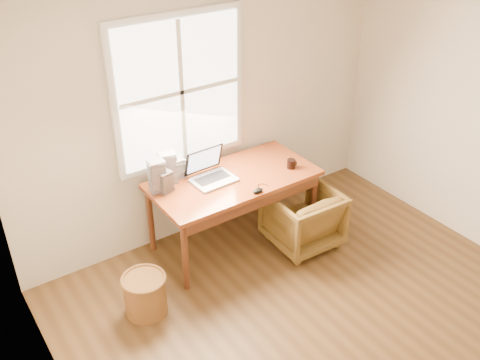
# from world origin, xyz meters

# --- Properties ---
(room_shell) EXTENTS (4.04, 4.54, 2.64)m
(room_shell) POSITION_xyz_m (-0.02, 0.16, 1.32)
(room_shell) COLOR #54391D
(room_shell) RESTS_ON ground
(desk) EXTENTS (1.60, 0.80, 0.04)m
(desk) POSITION_xyz_m (0.00, 1.80, 0.73)
(desk) COLOR brown
(desk) RESTS_ON room_shell
(armchair) EXTENTS (0.67, 0.69, 0.60)m
(armchair) POSITION_xyz_m (0.55, 1.40, 0.30)
(armchair) COLOR brown
(armchair) RESTS_ON room_shell
(wicker_stool) EXTENTS (0.45, 0.45, 0.36)m
(wicker_stool) POSITION_xyz_m (-1.17, 1.40, 0.18)
(wicker_stool) COLOR brown
(wicker_stool) RESTS_ON room_shell
(laptop) EXTENTS (0.41, 0.43, 0.30)m
(laptop) POSITION_xyz_m (-0.19, 1.84, 0.90)
(laptop) COLOR #BBBDC3
(laptop) RESTS_ON desk
(mouse) EXTENTS (0.11, 0.07, 0.04)m
(mouse) POSITION_xyz_m (0.03, 1.45, 0.77)
(mouse) COLOR black
(mouse) RESTS_ON desk
(coffee_mug) EXTENTS (0.08, 0.08, 0.09)m
(coffee_mug) POSITION_xyz_m (0.56, 1.63, 0.80)
(coffee_mug) COLOR black
(coffee_mug) RESTS_ON desk
(cd_stack_a) EXTENTS (0.18, 0.17, 0.30)m
(cd_stack_a) POSITION_xyz_m (-0.54, 2.09, 0.90)
(cd_stack_a) COLOR #B8BDC4
(cd_stack_a) RESTS_ON desk
(cd_stack_b) EXTENTS (0.15, 0.14, 0.20)m
(cd_stack_b) POSITION_xyz_m (-0.65, 1.95, 0.85)
(cd_stack_b) COLOR #232328
(cd_stack_b) RESTS_ON desk
(cd_stack_c) EXTENTS (0.15, 0.13, 0.31)m
(cd_stack_c) POSITION_xyz_m (-0.70, 1.99, 0.90)
(cd_stack_c) COLOR #A2A4B0
(cd_stack_c) RESTS_ON desk
(cd_stack_d) EXTENTS (0.15, 0.13, 0.19)m
(cd_stack_d) POSITION_xyz_m (-0.43, 2.12, 0.84)
(cd_stack_d) COLOR #B3B9BF
(cd_stack_d) RESTS_ON desk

